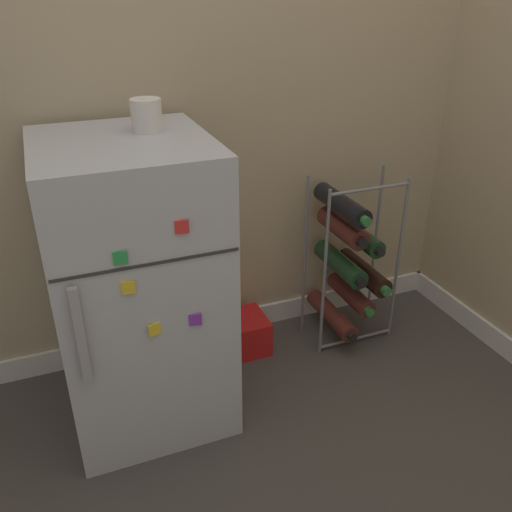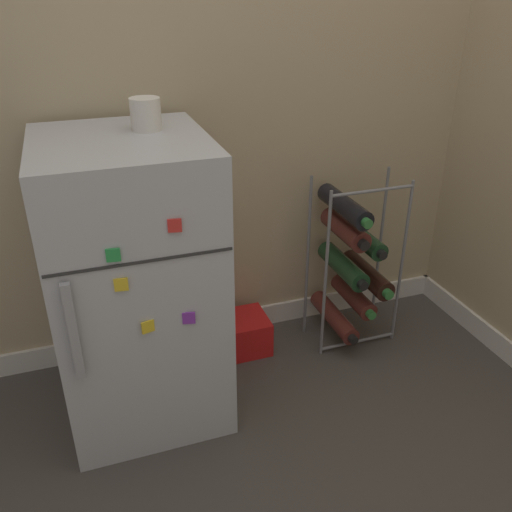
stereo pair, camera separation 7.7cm
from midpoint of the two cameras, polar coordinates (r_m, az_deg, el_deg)
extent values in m
plane|color=#423D38|center=(1.93, 6.15, -16.31)|extent=(14.00, 14.00, 0.00)
cube|color=tan|center=(1.97, -1.04, 25.00)|extent=(6.63, 0.06, 2.50)
cube|color=silver|center=(2.32, -0.46, -6.26)|extent=(6.63, 0.01, 0.09)
cube|color=#B7BABF|center=(1.75, -13.63, -3.09)|extent=(0.50, 0.54, 0.93)
cube|color=#2D2D2D|center=(1.41, -12.73, -0.90)|extent=(0.49, 0.00, 0.01)
cube|color=#9E9EA3|center=(1.47, -19.42, -8.10)|extent=(0.02, 0.02, 0.29)
cube|color=yellow|center=(1.51, -12.06, -7.59)|extent=(0.04, 0.01, 0.04)
cube|color=yellow|center=(1.43, -14.80, -3.26)|extent=(0.04, 0.01, 0.04)
cube|color=red|center=(1.39, -9.39, 3.01)|extent=(0.04, 0.01, 0.04)
cube|color=green|center=(1.39, -15.62, -0.23)|extent=(0.04, 0.01, 0.04)
cube|color=purple|center=(1.53, -7.85, -6.68)|extent=(0.04, 0.01, 0.04)
cylinder|color=slate|center=(2.01, 6.13, -2.21)|extent=(0.01, 0.01, 0.68)
cylinder|color=slate|center=(2.17, 13.75, -0.60)|extent=(0.01, 0.01, 0.68)
cylinder|color=slate|center=(2.14, 4.14, -0.23)|extent=(0.01, 0.01, 0.68)
cylinder|color=slate|center=(2.29, 11.49, 1.16)|extent=(0.01, 0.01, 0.68)
cylinder|color=slate|center=(2.26, 9.42, -8.58)|extent=(0.32, 0.01, 0.01)
cylinder|color=slate|center=(1.96, 10.84, 6.94)|extent=(0.32, 0.01, 0.01)
cylinder|color=#56231E|center=(2.24, 6.96, -6.17)|extent=(0.07, 0.30, 0.07)
cylinder|color=black|center=(2.12, 9.06, -8.41)|extent=(0.03, 0.02, 0.03)
cylinder|color=#56231E|center=(2.23, 8.92, -3.98)|extent=(0.07, 0.26, 0.07)
cylinder|color=#2D7033|center=(2.13, 10.81, -5.79)|extent=(0.03, 0.02, 0.03)
cylinder|color=black|center=(2.21, 10.24, -1.67)|extent=(0.08, 0.30, 0.08)
cylinder|color=#2D7033|center=(2.09, 12.49, -3.63)|extent=(0.04, 0.02, 0.04)
cylinder|color=#19381E|center=(2.13, 7.81, -0.83)|extent=(0.08, 0.29, 0.08)
cylinder|color=black|center=(2.01, 9.97, -2.79)|extent=(0.04, 0.02, 0.04)
cylinder|color=#19381E|center=(2.12, 9.81, 2.00)|extent=(0.07, 0.26, 0.07)
cylinder|color=black|center=(2.01, 11.85, 0.40)|extent=(0.03, 0.02, 0.03)
cylinder|color=#56231E|center=(2.06, 8.00, 2.99)|extent=(0.08, 0.26, 0.08)
cylinder|color=black|center=(1.95, 10.02, 1.37)|extent=(0.04, 0.02, 0.04)
cylinder|color=black|center=(2.02, 7.92, 5.38)|extent=(0.07, 0.31, 0.07)
cylinder|color=#2D7033|center=(1.89, 10.34, 3.61)|extent=(0.03, 0.02, 0.03)
cube|color=red|center=(2.16, -2.88, -8.25)|extent=(0.22, 0.18, 0.14)
cylinder|color=silver|center=(1.64, -12.83, 14.25)|extent=(0.09, 0.09, 0.09)
camera|label=1|loc=(0.04, -91.17, -0.60)|focal=38.00mm
camera|label=2|loc=(0.04, 88.83, 0.60)|focal=38.00mm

